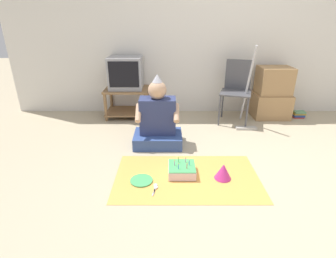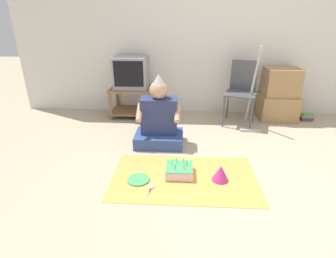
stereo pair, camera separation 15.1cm
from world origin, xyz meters
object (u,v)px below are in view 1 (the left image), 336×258
(book_pile, at_px, (298,114))
(person_seated, at_px, (157,121))
(dust_mop, at_px, (246,105))
(paper_plate, at_px, (141,180))
(cardboard_box_stack, at_px, (271,94))
(party_hat_blue, at_px, (223,171))
(tv, at_px, (125,73))
(birthday_cake, at_px, (181,170))
(folding_chair, at_px, (236,87))

(book_pile, xyz_separation_m, person_seated, (-2.10, -0.89, 0.24))
(dust_mop, bearing_deg, paper_plate, -134.78)
(cardboard_box_stack, xyz_separation_m, person_seated, (-1.67, -0.93, -0.07))
(book_pile, distance_m, party_hat_blue, 2.20)
(tv, height_order, cardboard_box_stack, tv)
(tv, height_order, birthday_cake, tv)
(tv, xyz_separation_m, person_seated, (0.49, -0.95, -0.38))
(cardboard_box_stack, height_order, paper_plate, cardboard_box_stack)
(dust_mop, bearing_deg, cardboard_box_stack, 40.28)
(tv, xyz_separation_m, cardboard_box_stack, (2.16, -0.02, -0.31))
(book_pile, bearing_deg, paper_plate, -142.88)
(folding_chair, distance_m, party_hat_blue, 1.63)
(tv, height_order, folding_chair, tv)
(person_seated, distance_m, paper_plate, 0.85)
(party_hat_blue, bearing_deg, paper_plate, -176.54)
(book_pile, bearing_deg, folding_chair, -172.73)
(person_seated, height_order, paper_plate, person_seated)
(tv, height_order, book_pile, tv)
(folding_chair, distance_m, person_seated, 1.34)
(dust_mop, xyz_separation_m, party_hat_blue, (-0.55, -1.28, -0.23))
(tv, bearing_deg, cardboard_box_stack, -0.57)
(paper_plate, bearing_deg, tv, 101.71)
(dust_mop, xyz_separation_m, birthday_cake, (-0.93, -1.20, -0.26))
(birthday_cake, bearing_deg, dust_mop, 52.19)
(book_pile, bearing_deg, tv, 178.60)
(folding_chair, xyz_separation_m, birthday_cake, (-0.83, -1.44, -0.45))
(tv, relative_size, paper_plate, 2.26)
(dust_mop, xyz_separation_m, book_pile, (0.92, 0.36, -0.26))
(tv, height_order, paper_plate, tv)
(book_pile, height_order, paper_plate, book_pile)
(birthday_cake, relative_size, party_hat_blue, 1.62)
(book_pile, bearing_deg, birthday_cake, -139.74)
(birthday_cake, bearing_deg, tv, 114.51)
(folding_chair, bearing_deg, cardboard_box_stack, 16.49)
(tv, xyz_separation_m, paper_plate, (0.36, -1.75, -0.65))
(folding_chair, xyz_separation_m, dust_mop, (0.10, -0.23, -0.20))
(tv, distance_m, cardboard_box_stack, 2.18)
(tv, bearing_deg, person_seated, -62.80)
(birthday_cake, height_order, party_hat_blue, birthday_cake)
(dust_mop, height_order, person_seated, dust_mop)
(dust_mop, xyz_separation_m, paper_plate, (-1.31, -1.32, -0.30))
(dust_mop, relative_size, party_hat_blue, 6.90)
(folding_chair, relative_size, paper_plate, 4.13)
(tv, distance_m, dust_mop, 1.77)
(folding_chair, distance_m, dust_mop, 0.32)
(book_pile, bearing_deg, cardboard_box_stack, 174.49)
(tv, relative_size, cardboard_box_stack, 0.63)
(dust_mop, bearing_deg, tv, 165.67)
(book_pile, relative_size, paper_plate, 0.85)
(dust_mop, height_order, party_hat_blue, dust_mop)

